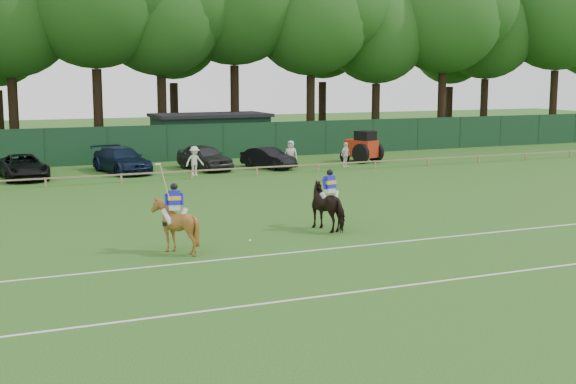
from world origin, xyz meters
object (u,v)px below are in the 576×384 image
sedan_navy (122,160)px  estate_black (268,158)px  horse_dark (330,206)px  suv_black (23,167)px  spectator_mid (345,155)px  spectator_right (291,154)px  utility_shed (211,134)px  hatch_grey (205,157)px  polo_ball (250,241)px  tractor (363,147)px  horse_chestnut (175,226)px  spectator_left (195,161)px

sedan_navy → estate_black: 9.07m
horse_dark → sedan_navy: horse_dark is taller
horse_dark → estate_black: size_ratio=0.54×
suv_black → spectator_mid: (19.36, -2.40, 0.11)m
spectator_right → utility_shed: bearing=139.3°
spectator_mid → estate_black: bearing=132.5°
hatch_grey → polo_ball: hatch_grey is taller
estate_black → polo_ball: estate_black is taller
polo_ball → utility_shed: utility_shed is taller
suv_black → tractor: tractor is taller
spectator_right → tractor: (5.81, 1.13, 0.13)m
polo_ball → spectator_right: bearing=62.5°
estate_black → sedan_navy: bearing=149.5°
horse_chestnut → spectator_mid: 24.72m
horse_chestnut → polo_ball: size_ratio=20.35×
horse_dark → utility_shed: size_ratio=0.26×
horse_chestnut → sedan_navy: (2.58, 21.66, -0.15)m
estate_black → spectator_left: 5.47m
spectator_mid → horse_chestnut: bearing=-160.9°
horse_chestnut → sedan_navy: size_ratio=0.35×
horse_dark → spectator_left: 17.33m
horse_chestnut → polo_ball: bearing=-160.0°
horse_dark → spectator_right: bearing=-124.3°
hatch_grey → polo_ball: 21.09m
horse_chestnut → hatch_grey: 22.38m
suv_black → spectator_mid: 19.51m
hatch_grey → spectator_right: (5.23, -1.44, 0.09)m
spectator_left → tractor: 12.57m
spectator_mid → utility_shed: size_ratio=0.19×
polo_ball → suv_black: bearing=106.3°
estate_black → spectator_mid: spectator_mid is taller
spectator_left → utility_shed: (4.42, 10.69, 0.68)m
suv_black → hatch_grey: size_ratio=1.09×
spectator_left → polo_ball: (-3.37, -18.17, -0.82)m
horse_dark → spectator_right: (6.37, 18.25, -0.03)m
horse_chestnut → spectator_right: bearing=-113.3°
estate_black → utility_shed: (-0.85, 9.22, 0.88)m
estate_black → horse_chestnut: bearing=-140.7°
suv_black → polo_ball: suv_black is taller
utility_shed → hatch_grey: bearing=-110.2°
sedan_navy → polo_ball: 21.16m
tractor → horse_dark: bearing=-141.9°
horse_chestnut → spectator_left: horse_chestnut is taller
spectator_right → tractor: bearing=47.8°
estate_black → spectator_right: size_ratio=2.25×
spectator_left → sedan_navy: bearing=134.3°
suv_black → spectator_right: (15.97, -1.44, 0.18)m
horse_dark → sedan_navy: size_ratio=0.40×
polo_ball → estate_black: bearing=66.3°
suv_black → hatch_grey: hatch_grey is taller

